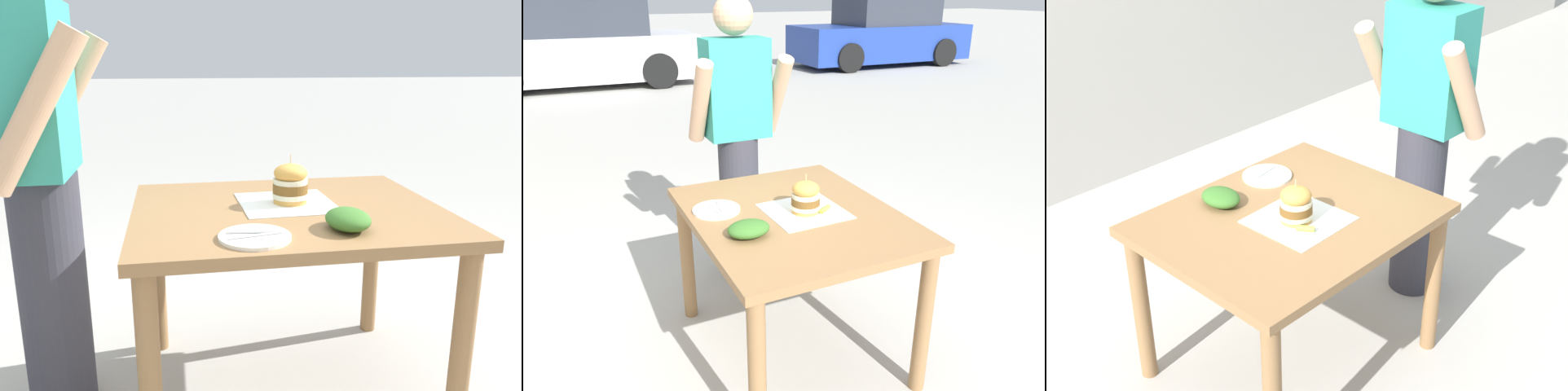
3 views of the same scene
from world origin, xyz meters
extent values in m
plane|color=#ADAAA3|center=(0.00, 0.00, 0.00)|extent=(80.00, 80.00, 0.00)
cube|color=olive|center=(0.00, 0.00, 0.73)|extent=(0.90, 1.11, 0.04)
cylinder|color=olive|center=(-0.39, -0.50, 0.36)|extent=(0.07, 0.07, 0.71)
cylinder|color=olive|center=(-0.39, 0.50, 0.36)|extent=(0.07, 0.07, 0.71)
cylinder|color=olive|center=(0.39, 0.50, 0.36)|extent=(0.07, 0.07, 0.71)
cube|color=white|center=(0.05, -0.01, 0.75)|extent=(0.35, 0.35, 0.00)
cylinder|color=gold|center=(0.05, -0.02, 0.77)|extent=(0.12, 0.12, 0.02)
cylinder|color=beige|center=(0.05, -0.02, 0.79)|extent=(0.13, 0.13, 0.02)
cylinder|color=brown|center=(0.05, -0.02, 0.81)|extent=(0.13, 0.13, 0.04)
cylinder|color=beige|center=(0.05, -0.02, 0.84)|extent=(0.13, 0.13, 0.02)
ellipsoid|color=gold|center=(0.05, -0.02, 0.87)|extent=(0.12, 0.12, 0.07)
cylinder|color=#D1B77F|center=(0.05, -0.02, 0.91)|extent=(0.00, 0.00, 0.05)
cylinder|color=#8EA83D|center=(0.14, -0.05, 0.77)|extent=(0.07, 0.06, 0.02)
cylinder|color=white|center=(-0.31, 0.17, 0.76)|extent=(0.22, 0.22, 0.01)
cylinder|color=silver|center=(-0.33, 0.17, 0.77)|extent=(0.04, 0.17, 0.01)
cylinder|color=silver|center=(-0.30, 0.17, 0.77)|extent=(0.03, 0.17, 0.01)
ellipsoid|color=#386B28|center=(-0.27, -0.13, 0.79)|extent=(0.18, 0.14, 0.07)
cylinder|color=#33333D|center=(0.05, 0.85, 0.45)|extent=(0.24, 0.24, 0.90)
cube|color=teal|center=(0.05, 0.85, 1.18)|extent=(0.36, 0.22, 0.56)
cylinder|color=tan|center=(-0.18, 0.79, 1.13)|extent=(0.09, 0.34, 0.50)
cylinder|color=tan|center=(0.28, 0.79, 1.13)|extent=(0.09, 0.34, 0.50)
camera|label=1|loc=(-1.73, 0.40, 1.27)|focal=35.00mm
camera|label=2|loc=(-0.94, -1.91, 1.70)|focal=35.00mm
camera|label=3|loc=(1.79, -1.80, 2.22)|focal=50.00mm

